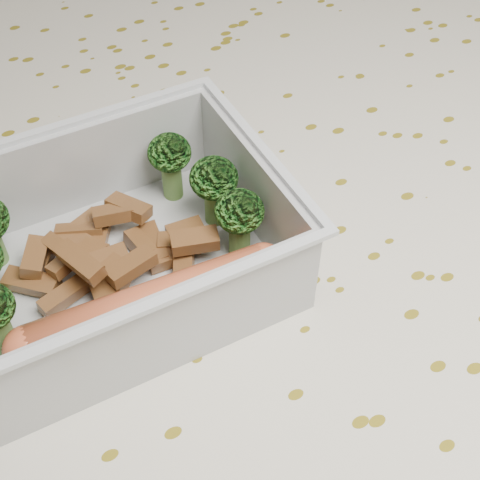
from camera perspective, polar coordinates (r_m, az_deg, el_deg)
dining_table at (r=0.48m, az=-1.07°, el=-9.29°), size 1.40×0.90×0.75m
tablecloth at (r=0.44m, az=-1.16°, el=-5.77°), size 1.46×0.96×0.19m
lunch_container at (r=0.39m, az=-10.51°, el=-1.34°), size 0.20×0.16×0.07m
broccoli_florets at (r=0.40m, az=-11.81°, el=1.57°), size 0.17×0.10×0.05m
meat_pile at (r=0.41m, az=-11.21°, el=-1.11°), size 0.13×0.08×0.03m
sausage at (r=0.37m, az=-7.54°, el=-5.50°), size 0.16×0.04×0.03m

